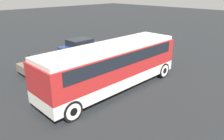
% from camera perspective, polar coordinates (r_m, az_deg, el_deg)
% --- Properties ---
extents(ground_plane, '(120.00, 120.00, 0.00)m').
position_cam_1_polar(ground_plane, '(13.87, 0.00, -5.02)').
color(ground_plane, '#26282B').
extents(tour_bus, '(9.66, 2.61, 2.88)m').
position_cam_1_polar(tour_bus, '(13.27, 0.29, 1.90)').
color(tour_bus, silver).
rests_on(tour_bus, ground_plane).
extents(parked_car_near, '(4.20, 1.96, 1.47)m').
position_cam_1_polar(parked_car_near, '(21.36, -8.11, 6.09)').
color(parked_car_near, navy).
rests_on(parked_car_near, ground_plane).
extents(parked_car_mid, '(4.74, 1.88, 1.31)m').
position_cam_1_polar(parked_car_mid, '(17.57, -15.75, 2.15)').
color(parked_car_mid, '#7A6B5B').
rests_on(parked_car_mid, ground_plane).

